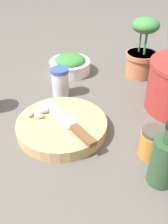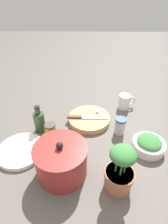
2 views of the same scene
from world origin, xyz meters
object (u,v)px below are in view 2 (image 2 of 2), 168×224
at_px(garlic_cloves, 99,112).
at_px(herb_bowl, 149,144).
at_px(stock_pot, 61,161).
at_px(spice_jar, 120,126).
at_px(coffee_mug, 125,102).
at_px(honey_jar, 51,130).
at_px(plate_stack, 21,150).
at_px(cutting_board, 89,119).
at_px(oil_bottle, 39,121).
at_px(potted_herb, 120,172).
at_px(chef_knife, 85,117).

height_order(garlic_cloves, herb_bowl, herb_bowl).
bearing_deg(stock_pot, garlic_cloves, -114.45).
bearing_deg(spice_jar, coffee_mug, -105.25).
relative_size(spice_jar, honey_jar, 1.24).
xyz_separation_m(garlic_cloves, plate_stack, (0.38, 0.27, -0.03)).
xyz_separation_m(spice_jar, stock_pot, (0.27, 0.25, 0.03)).
xyz_separation_m(herb_bowl, coffee_mug, (0.06, -0.35, 0.01)).
distance_m(cutting_board, plate_stack, 0.40).
xyz_separation_m(garlic_cloves, spice_jar, (-0.10, 0.13, 0.01)).
bearing_deg(herb_bowl, oil_bottle, -13.16).
bearing_deg(honey_jar, spice_jar, -175.24).
bearing_deg(plate_stack, spice_jar, -163.37).
bearing_deg(spice_jar, oil_bottle, -1.64).
height_order(cutting_board, honey_jar, honey_jar).
height_order(stock_pot, potted_herb, potted_herb).
bearing_deg(cutting_board, oil_bottle, 17.26).
relative_size(garlic_cloves, honey_jar, 0.93).
bearing_deg(garlic_cloves, plate_stack, 35.77).
bearing_deg(plate_stack, chef_knife, -142.38).
height_order(garlic_cloves, potted_herb, potted_herb).
relative_size(chef_knife, oil_bottle, 1.51).
relative_size(cutting_board, stock_pot, 1.13).
relative_size(coffee_mug, stock_pot, 0.50).
bearing_deg(potted_herb, cutting_board, -74.88).
distance_m(honey_jar, potted_herb, 0.42).
xyz_separation_m(oil_bottle, potted_herb, (-0.37, 0.32, 0.03)).
bearing_deg(garlic_cloves, stock_pot, 65.55).
bearing_deg(coffee_mug, potted_herb, 77.98).
xyz_separation_m(garlic_cloves, coffee_mug, (-0.17, -0.11, 0.01)).
bearing_deg(honey_jar, plate_stack, 42.89).
relative_size(plate_stack, honey_jar, 3.00).
bearing_deg(oil_bottle, herb_bowl, 166.84).
xyz_separation_m(spice_jar, oil_bottle, (0.42, -0.01, 0.01)).
distance_m(coffee_mug, plate_stack, 0.67).
distance_m(garlic_cloves, herb_bowl, 0.33).
relative_size(chef_knife, plate_stack, 1.03).
bearing_deg(honey_jar, stock_pot, 111.22).
bearing_deg(garlic_cloves, cutting_board, 31.84).
distance_m(plate_stack, stock_pot, 0.24).
bearing_deg(oil_bottle, garlic_cloves, -159.82).
height_order(cutting_board, chef_knife, chef_knife).
bearing_deg(oil_bottle, spice_jar, 178.36).
distance_m(herb_bowl, oil_bottle, 0.56).
bearing_deg(herb_bowl, chef_knife, -33.35).
height_order(coffee_mug, potted_herb, potted_herb).
height_order(chef_knife, potted_herb, potted_herb).
bearing_deg(cutting_board, chef_knife, 19.16).
bearing_deg(stock_pot, spice_jar, -137.65).
xyz_separation_m(herb_bowl, potted_herb, (0.17, 0.19, 0.06)).
bearing_deg(stock_pot, honey_jar, -68.78).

